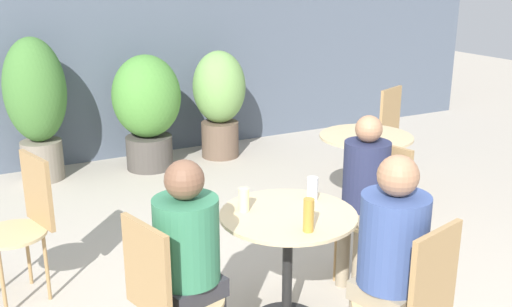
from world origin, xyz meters
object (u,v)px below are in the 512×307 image
at_px(bistro_chair_2, 377,201).
at_px(beer_glass_1, 309,215).
at_px(seated_person_2, 364,186).
at_px(seated_person_1, 390,252).
at_px(cafe_table_far, 365,155).
at_px(bistro_chair_4, 381,124).
at_px(bistro_chair_1, 414,295).
at_px(potted_plant_0, 36,101).
at_px(beer_glass_2, 312,189).
at_px(seated_person_0, 189,251).
at_px(bistro_chair_0, 165,289).
at_px(potted_plant_1, 147,106).
at_px(beer_glass_0, 244,200).
at_px(potted_plant_2, 219,98).
at_px(cafe_table_near, 288,240).
at_px(bistro_chair_3, 25,215).

relative_size(bistro_chair_2, beer_glass_1, 5.08).
xyz_separation_m(bistro_chair_2, seated_person_2, (-0.15, -0.04, 0.15)).
bearing_deg(beer_glass_1, seated_person_1, -64.01).
bearing_deg(cafe_table_far, bistro_chair_4, 43.94).
bearing_deg(bistro_chair_1, potted_plant_0, -90.09).
relative_size(cafe_table_far, bistro_chair_4, 0.83).
relative_size(bistro_chair_4, beer_glass_2, 6.49).
bearing_deg(beer_glass_2, seated_person_0, -162.44).
height_order(bistro_chair_0, beer_glass_2, bistro_chair_0).
xyz_separation_m(seated_person_2, potted_plant_1, (-0.49, 3.05, -0.03)).
xyz_separation_m(beer_glass_0, potted_plant_0, (-0.67, 3.24, 0.02)).
bearing_deg(bistro_chair_1, beer_glass_1, -81.51).
xyz_separation_m(seated_person_0, potted_plant_2, (1.71, 3.43, -0.04)).
height_order(cafe_table_near, bistro_chair_4, bistro_chair_4).
bearing_deg(beer_glass_2, potted_plant_2, 75.72).
distance_m(bistro_chair_0, seated_person_1, 1.12).
height_order(bistro_chair_3, seated_person_1, seated_person_1).
relative_size(seated_person_0, beer_glass_2, 8.27).
height_order(beer_glass_1, potted_plant_2, potted_plant_2).
distance_m(bistro_chair_3, seated_person_1, 2.30).
bearing_deg(cafe_table_far, bistro_chair_2, -123.29).
height_order(seated_person_1, beer_glass_1, seated_person_1).
xyz_separation_m(bistro_chair_4, seated_person_2, (-1.50, -1.67, 0.15)).
bearing_deg(beer_glass_0, bistro_chair_2, 3.74).
distance_m(bistro_chair_1, seated_person_1, 0.23).
relative_size(beer_glass_0, potted_plant_0, 0.10).
relative_size(cafe_table_near, seated_person_2, 0.67).
bearing_deg(beer_glass_2, bistro_chair_2, 10.15).
distance_m(bistro_chair_0, bistro_chair_1, 1.21).
height_order(seated_person_1, potted_plant_0, potted_plant_0).
distance_m(seated_person_0, potted_plant_1, 3.51).
bearing_deg(bistro_chair_2, bistro_chair_0, -90.00).
bearing_deg(beer_glass_0, beer_glass_2, -4.98).
distance_m(seated_person_0, seated_person_1, 0.99).
bearing_deg(bistro_chair_0, beer_glass_1, -107.49).
bearing_deg(cafe_table_far, seated_person_0, -148.21).
distance_m(cafe_table_far, beer_glass_2, 1.58).
bearing_deg(seated_person_0, beer_glass_1, -111.61).
bearing_deg(cafe_table_near, bistro_chair_4, 40.36).
height_order(bistro_chair_4, seated_person_2, seated_person_2).
distance_m(bistro_chair_0, bistro_chair_2, 1.71).
xyz_separation_m(cafe_table_near, beer_glass_1, (-0.03, -0.26, 0.26)).
bearing_deg(seated_person_0, beer_glass_2, -87.13).
distance_m(bistro_chair_2, potted_plant_0, 3.61).
xyz_separation_m(bistro_chair_3, seated_person_1, (1.49, -1.75, 0.17)).
height_order(bistro_chair_1, beer_glass_2, bistro_chair_1).
bearing_deg(potted_plant_2, seated_person_1, -102.27).
xyz_separation_m(seated_person_1, beer_glass_1, (-0.21, 0.42, 0.07)).
height_order(bistro_chair_1, beer_glass_1, bistro_chair_1).
xyz_separation_m(seated_person_0, beer_glass_1, (0.65, -0.08, 0.09)).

